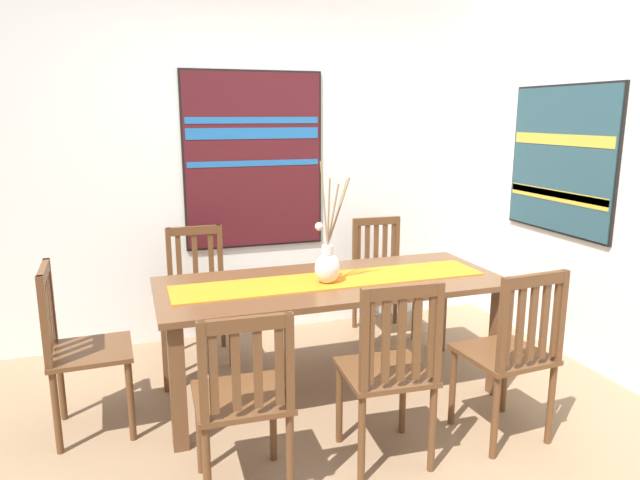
# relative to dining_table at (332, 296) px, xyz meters

# --- Properties ---
(ground_plane) EXTENTS (6.40, 6.40, 0.03)m
(ground_plane) POSITION_rel_dining_table_xyz_m (-0.01, -0.62, -0.64)
(ground_plane) COLOR #8E7051
(wall_back) EXTENTS (6.40, 0.12, 2.70)m
(wall_back) POSITION_rel_dining_table_xyz_m (-0.01, 1.24, 0.72)
(wall_back) COLOR silver
(wall_back) RESTS_ON ground_plane
(dining_table) EXTENTS (2.08, 0.86, 0.72)m
(dining_table) POSITION_rel_dining_table_xyz_m (0.00, 0.00, 0.00)
(dining_table) COLOR brown
(dining_table) RESTS_ON ground_plane
(table_runner) EXTENTS (1.91, 0.36, 0.01)m
(table_runner) POSITION_rel_dining_table_xyz_m (0.00, 0.00, 0.10)
(table_runner) COLOR orange
(table_runner) RESTS_ON dining_table
(centerpiece_vase) EXTENTS (0.22, 0.18, 0.73)m
(centerpiece_vase) POSITION_rel_dining_table_xyz_m (-0.05, -0.05, 0.22)
(centerpiece_vase) COLOR silver
(centerpiece_vase) RESTS_ON dining_table
(chair_0) EXTENTS (0.45, 0.45, 0.95)m
(chair_0) POSITION_rel_dining_table_xyz_m (0.70, -0.82, -0.12)
(chair_0) COLOR brown
(chair_0) RESTS_ON ground_plane
(chair_1) EXTENTS (0.45, 0.45, 0.96)m
(chair_1) POSITION_rel_dining_table_xyz_m (0.01, -0.81, -0.12)
(chair_1) COLOR brown
(chair_1) RESTS_ON ground_plane
(chair_2) EXTENTS (0.43, 0.43, 0.95)m
(chair_2) POSITION_rel_dining_table_xyz_m (-1.44, -0.01, -0.13)
(chair_2) COLOR brown
(chair_2) RESTS_ON ground_plane
(chair_3) EXTENTS (0.42, 0.42, 0.93)m
(chair_3) POSITION_rel_dining_table_xyz_m (-0.71, 0.80, -0.14)
(chair_3) COLOR brown
(chair_3) RESTS_ON ground_plane
(chair_4) EXTENTS (0.43, 0.43, 0.91)m
(chair_4) POSITION_rel_dining_table_xyz_m (-0.71, -0.83, -0.14)
(chair_4) COLOR brown
(chair_4) RESTS_ON ground_plane
(chair_5) EXTENTS (0.44, 0.44, 0.90)m
(chair_5) POSITION_rel_dining_table_xyz_m (0.73, 0.85, -0.14)
(chair_5) COLOR brown
(chair_5) RESTS_ON ground_plane
(painting_on_back_wall) EXTENTS (1.07, 0.05, 1.33)m
(painting_on_back_wall) POSITION_rel_dining_table_xyz_m (-0.21, 1.17, 0.74)
(painting_on_back_wall) COLOR black
(painting_on_side_wall) EXTENTS (0.05, 1.03, 1.04)m
(painting_on_side_wall) POSITION_rel_dining_table_xyz_m (1.79, 0.18, 0.76)
(painting_on_side_wall) COLOR black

